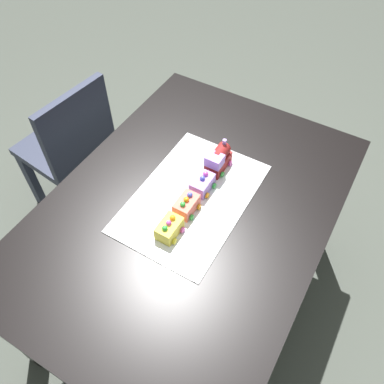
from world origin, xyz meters
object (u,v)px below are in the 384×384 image
at_px(dining_table, 189,223).
at_px(cake_car_tanker_lemon, 170,228).
at_px(chair, 71,147).
at_px(cake_car_hopper_coral, 187,205).
at_px(cake_car_flatbed_lavender, 203,184).
at_px(cake_locomotive, 219,160).

height_order(dining_table, cake_car_tanker_lemon, cake_car_tanker_lemon).
xyz_separation_m(chair, cake_car_hopper_coral, (0.21, 0.84, 0.30)).
relative_size(cake_car_flatbed_lavender, cake_car_tanker_lemon, 1.00).
xyz_separation_m(chair, cake_locomotive, (-0.04, 0.84, 0.32)).
relative_size(cake_car_flatbed_lavender, cake_car_hopper_coral, 1.00).
bearing_deg(chair, cake_car_tanker_lemon, 74.78).
bearing_deg(cake_locomotive, cake_car_hopper_coral, 0.00).
bearing_deg(chair, cake_car_flatbed_lavender, 89.96).
height_order(cake_locomotive, cake_car_tanker_lemon, cake_locomotive).
xyz_separation_m(cake_car_hopper_coral, cake_car_tanker_lemon, (0.12, 0.00, 0.00)).
height_order(dining_table, cake_car_hopper_coral, cake_car_hopper_coral).
distance_m(dining_table, cake_locomotive, 0.28).
distance_m(cake_car_flatbed_lavender, cake_car_tanker_lemon, 0.24).
bearing_deg(cake_locomotive, cake_car_flatbed_lavender, 0.00).
relative_size(chair, cake_locomotive, 6.14).
bearing_deg(dining_table, cake_car_flatbed_lavender, 178.72).
relative_size(dining_table, cake_car_hopper_coral, 14.00).
bearing_deg(cake_car_tanker_lemon, cake_car_hopper_coral, 180.00).
distance_m(dining_table, chair, 0.87).
bearing_deg(cake_car_flatbed_lavender, cake_car_tanker_lemon, 0.00).
relative_size(chair, cake_car_hopper_coral, 8.60).
height_order(cake_car_hopper_coral, cake_car_tanker_lemon, same).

